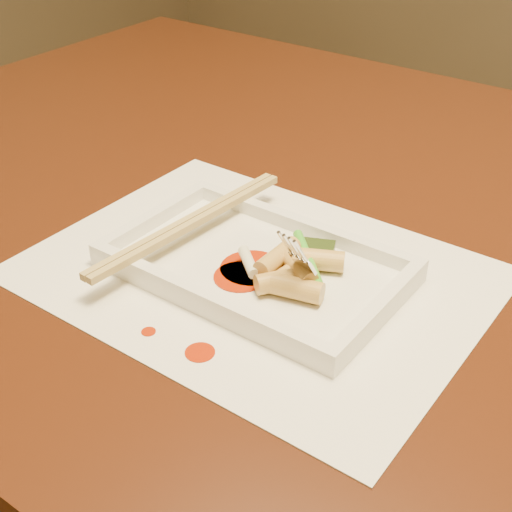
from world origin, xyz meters
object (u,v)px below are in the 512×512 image
Objects in this scene: table at (357,291)px; plate_base at (256,269)px; chopstick_a at (186,221)px; fork at (338,208)px; placemat at (256,273)px.

plate_base reaches higher than table.
plate_base is at bearing 0.00° from chopstick_a.
placemat is at bearing -165.58° from fork.
placemat is 0.11m from fork.
chopstick_a is 1.75× the size of fork.
placemat is at bearing -98.58° from table.
placemat is 1.63× the size of chopstick_a.
fork is at bearing -71.84° from table.
chopstick_a is at bearing -173.25° from fork.
table is at bearing 81.42° from plate_base.
fork reaches higher than table.
plate_base is (-0.02, -0.16, 0.11)m from table.
fork reaches higher than placemat.
plate_base is 1.86× the size of fork.
fork is (0.15, 0.02, 0.06)m from chopstick_a.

